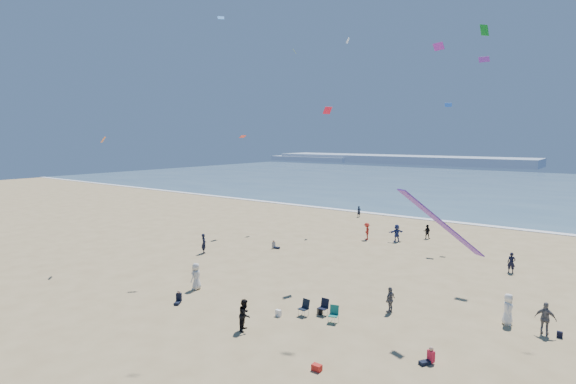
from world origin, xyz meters
The scene contains 13 objects.
ground centered at (0.00, 0.00, 0.00)m, with size 220.00×220.00×0.00m, color tan.
ocean centered at (0.00, 95.00, 0.03)m, with size 220.00×100.00×0.06m, color #476B84.
surf_line centered at (0.00, 45.00, 0.04)m, with size 220.00×1.20×0.08m, color white.
headland_far centered at (-60.00, 170.00, 1.60)m, with size 110.00×20.00×3.20m, color #7A8EA8.
headland_near centered at (-100.00, 165.00, 1.00)m, with size 40.00×14.00×2.00m, color #7A8EA8.
standing_flyers centered at (2.93, 16.04, 0.88)m, with size 29.20×52.86×1.92m.
seated_group centered at (1.60, 5.33, 0.42)m, with size 21.11×25.26×0.84m.
chair_cluster centered at (3.80, 8.79, 0.50)m, with size 2.70×1.43×1.00m.
white_tote centered at (1.64, 7.49, 0.20)m, with size 0.35×0.20×0.40m, color white.
black_backpack centered at (3.50, 9.27, 0.19)m, with size 0.30×0.22×0.38m, color black.
cooler centered at (7.03, 3.49, 0.15)m, with size 0.45×0.30×0.30m, color red.
navy_bag centered at (15.74, 14.32, 0.17)m, with size 0.28×0.18×0.34m, color black.
kites_aloft centered at (9.93, 14.16, 14.89)m, with size 41.96×42.54×29.51m.
Camera 1 is at (17.78, -13.20, 10.81)m, focal length 28.00 mm.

